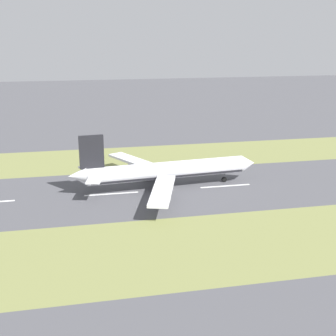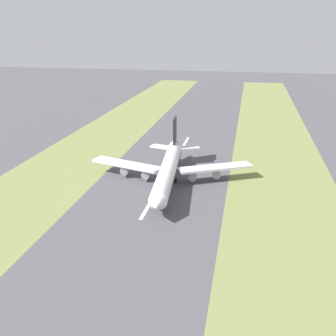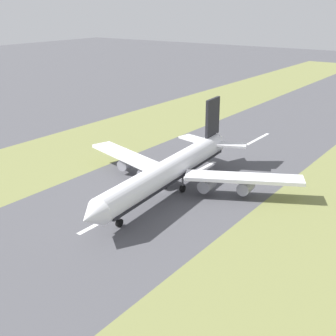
% 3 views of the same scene
% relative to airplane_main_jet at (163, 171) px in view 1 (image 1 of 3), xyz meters
% --- Properties ---
extents(ground_plane, '(800.00, 800.00, 0.00)m').
position_rel_airplane_main_jet_xyz_m(ground_plane, '(2.67, 1.26, -6.02)').
color(ground_plane, '#4C4C51').
extents(grass_median_west, '(40.00, 600.00, 0.01)m').
position_rel_airplane_main_jet_xyz_m(grass_median_west, '(-42.33, 1.26, -6.02)').
color(grass_median_west, olive).
rests_on(grass_median_west, ground).
extents(grass_median_east, '(40.00, 600.00, 0.01)m').
position_rel_airplane_main_jet_xyz_m(grass_median_east, '(47.67, 1.26, -6.02)').
color(grass_median_east, olive).
rests_on(grass_median_east, ground).
extents(centreline_dash_mid, '(1.20, 18.00, 0.01)m').
position_rel_airplane_main_jet_xyz_m(centreline_dash_mid, '(2.67, -18.10, -6.01)').
color(centreline_dash_mid, silver).
rests_on(centreline_dash_mid, ground).
extents(centreline_dash_far, '(1.20, 18.00, 0.01)m').
position_rel_airplane_main_jet_xyz_m(centreline_dash_far, '(2.67, 21.90, -6.01)').
color(centreline_dash_far, silver).
rests_on(centreline_dash_far, ground).
extents(airplane_main_jet, '(63.88, 67.22, 20.20)m').
position_rel_airplane_main_jet_xyz_m(airplane_main_jet, '(0.00, 0.00, 0.00)').
color(airplane_main_jet, white).
rests_on(airplane_main_jet, ground).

